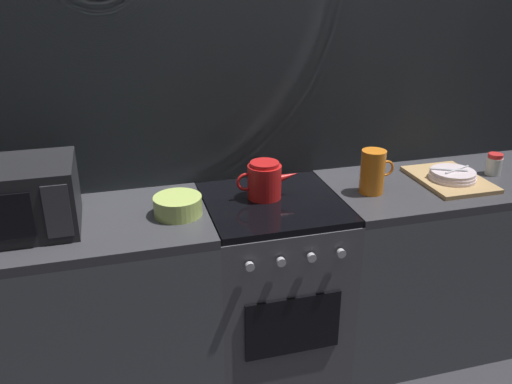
{
  "coord_description": "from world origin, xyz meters",
  "views": [
    {
      "loc": [
        -0.65,
        -2.06,
        1.87
      ],
      "look_at": [
        -0.08,
        0.0,
        0.95
      ],
      "focal_mm": 37.8,
      "sensor_mm": 36.0,
      "label": 1
    }
  ],
  "objects_px": {
    "dish_pile": "(451,177)",
    "microwave": "(14,198)",
    "stove_unit": "(272,288)",
    "spice_jar": "(494,164)",
    "kettle": "(265,180)",
    "pitcher": "(373,172)",
    "mixing_bowl": "(178,206)"
  },
  "relations": [
    {
      "from": "spice_jar",
      "to": "microwave",
      "type": "bearing_deg",
      "value": -179.45
    },
    {
      "from": "mixing_bowl",
      "to": "spice_jar",
      "type": "distance_m",
      "value": 1.56
    },
    {
      "from": "kettle",
      "to": "microwave",
      "type": "bearing_deg",
      "value": -177.28
    },
    {
      "from": "spice_jar",
      "to": "mixing_bowl",
      "type": "bearing_deg",
      "value": -178.27
    },
    {
      "from": "stove_unit",
      "to": "kettle",
      "type": "height_order",
      "value": "kettle"
    },
    {
      "from": "stove_unit",
      "to": "spice_jar",
      "type": "relative_size",
      "value": 8.57
    },
    {
      "from": "stove_unit",
      "to": "mixing_bowl",
      "type": "bearing_deg",
      "value": -176.27
    },
    {
      "from": "mixing_bowl",
      "to": "spice_jar",
      "type": "bearing_deg",
      "value": 1.73
    },
    {
      "from": "dish_pile",
      "to": "spice_jar",
      "type": "height_order",
      "value": "spice_jar"
    },
    {
      "from": "stove_unit",
      "to": "pitcher",
      "type": "height_order",
      "value": "pitcher"
    },
    {
      "from": "mixing_bowl",
      "to": "dish_pile",
      "type": "height_order",
      "value": "mixing_bowl"
    },
    {
      "from": "microwave",
      "to": "mixing_bowl",
      "type": "xyz_separation_m",
      "value": [
        0.62,
        -0.03,
        -0.1
      ]
    },
    {
      "from": "kettle",
      "to": "pitcher",
      "type": "height_order",
      "value": "pitcher"
    },
    {
      "from": "kettle",
      "to": "mixing_bowl",
      "type": "bearing_deg",
      "value": -169.36
    },
    {
      "from": "dish_pile",
      "to": "microwave",
      "type": "bearing_deg",
      "value": 179.51
    },
    {
      "from": "kettle",
      "to": "mixing_bowl",
      "type": "relative_size",
      "value": 1.42
    },
    {
      "from": "microwave",
      "to": "dish_pile",
      "type": "distance_m",
      "value": 1.92
    },
    {
      "from": "kettle",
      "to": "spice_jar",
      "type": "bearing_deg",
      "value": -1.32
    },
    {
      "from": "dish_pile",
      "to": "stove_unit",
      "type": "bearing_deg",
      "value": 178.86
    },
    {
      "from": "stove_unit",
      "to": "spice_jar",
      "type": "xyz_separation_m",
      "value": [
        1.14,
        0.02,
        0.5
      ]
    },
    {
      "from": "stove_unit",
      "to": "pitcher",
      "type": "distance_m",
      "value": 0.72
    },
    {
      "from": "microwave",
      "to": "spice_jar",
      "type": "relative_size",
      "value": 4.38
    },
    {
      "from": "pitcher",
      "to": "spice_jar",
      "type": "distance_m",
      "value": 0.69
    },
    {
      "from": "stove_unit",
      "to": "dish_pile",
      "type": "height_order",
      "value": "dish_pile"
    },
    {
      "from": "stove_unit",
      "to": "spice_jar",
      "type": "distance_m",
      "value": 1.25
    },
    {
      "from": "microwave",
      "to": "pitcher",
      "type": "height_order",
      "value": "microwave"
    },
    {
      "from": "stove_unit",
      "to": "mixing_bowl",
      "type": "height_order",
      "value": "mixing_bowl"
    },
    {
      "from": "microwave",
      "to": "dish_pile",
      "type": "height_order",
      "value": "microwave"
    },
    {
      "from": "pitcher",
      "to": "mixing_bowl",
      "type": "bearing_deg",
      "value": 179.88
    },
    {
      "from": "microwave",
      "to": "kettle",
      "type": "xyz_separation_m",
      "value": [
        1.01,
        0.05,
        -0.05
      ]
    },
    {
      "from": "stove_unit",
      "to": "kettle",
      "type": "relative_size",
      "value": 3.16
    },
    {
      "from": "kettle",
      "to": "pitcher",
      "type": "distance_m",
      "value": 0.49
    }
  ]
}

